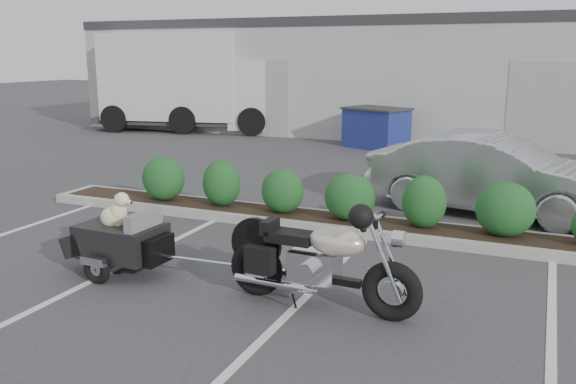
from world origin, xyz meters
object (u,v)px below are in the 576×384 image
at_px(motorcycle, 320,263).
at_px(dumpster, 376,127).
at_px(sedan, 493,175).
at_px(pet_trailer, 120,239).
at_px(delivery_truck, 199,85).

relative_size(motorcycle, dumpster, 1.07).
bearing_deg(dumpster, sedan, -37.44).
bearing_deg(pet_trailer, motorcycle, 2.01).
height_order(dumpster, delivery_truck, delivery_truck).
height_order(sedan, dumpster, sedan).
height_order(motorcycle, delivery_truck, delivery_truck).
height_order(pet_trailer, delivery_truck, delivery_truck).
xyz_separation_m(motorcycle, dumpster, (-2.60, 11.99, 0.08)).
xyz_separation_m(motorcycle, sedan, (1.40, 5.12, 0.18)).
relative_size(pet_trailer, sedan, 0.43).
bearing_deg(dumpster, motorcycle, -55.43).
distance_m(pet_trailer, delivery_truck, 15.36).
distance_m(motorcycle, delivery_truck, 16.83).
bearing_deg(delivery_truck, sedan, -49.08).
relative_size(motorcycle, delivery_truck, 0.29).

